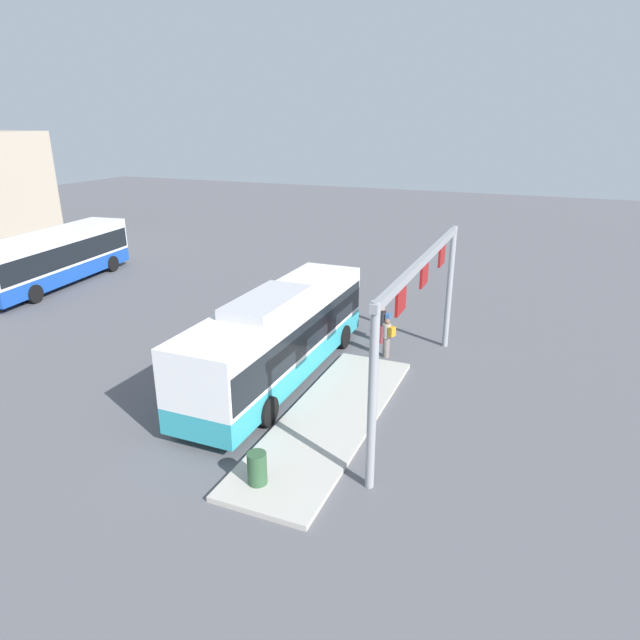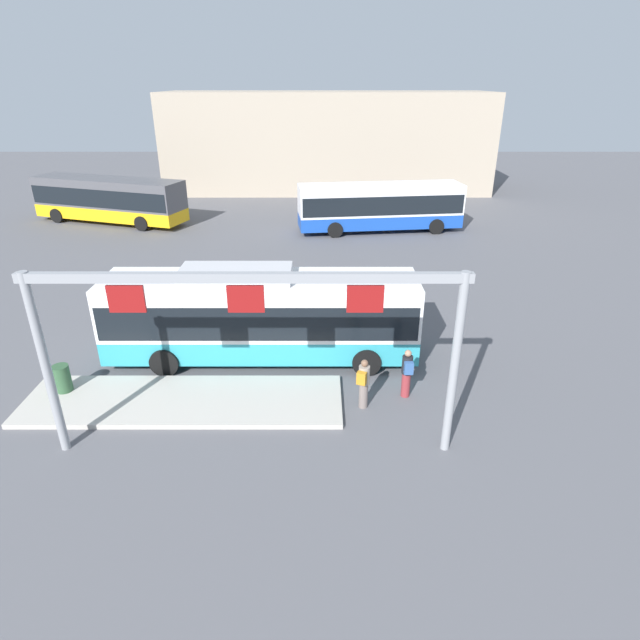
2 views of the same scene
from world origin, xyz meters
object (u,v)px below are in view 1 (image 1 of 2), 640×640
at_px(person_boarding, 383,324).
at_px(trash_bin, 257,468).
at_px(bus_main, 279,333).
at_px(bus_background_right, 54,256).
at_px(person_waiting_near, 387,337).

distance_m(person_boarding, trash_bin, 11.05).
xyz_separation_m(bus_main, person_boarding, (4.84, -2.56, -0.92)).
distance_m(bus_main, person_boarding, 5.56).
height_order(bus_background_right, person_waiting_near, bus_background_right).
bearing_deg(person_waiting_near, trash_bin, 107.80).
bearing_deg(trash_bin, bus_main, 21.65).
bearing_deg(person_waiting_near, bus_main, 69.16).
bearing_deg(person_boarding, person_waiting_near, 112.62).
bearing_deg(bus_background_right, person_waiting_near, -104.39).
distance_m(bus_background_right, person_waiting_near, 21.07).
relative_size(bus_background_right, person_waiting_near, 6.58).
height_order(bus_main, person_waiting_near, bus_main).
distance_m(bus_main, bus_background_right, 18.71).
bearing_deg(bus_background_right, bus_main, -116.09).
bearing_deg(bus_main, trash_bin, -158.58).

